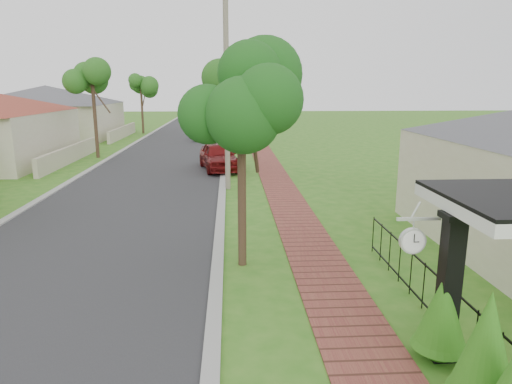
# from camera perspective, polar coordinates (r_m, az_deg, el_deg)

# --- Properties ---
(ground) EXTENTS (160.00, 160.00, 0.00)m
(ground) POSITION_cam_1_polar(r_m,az_deg,el_deg) (8.96, -9.70, -16.94)
(ground) COLOR #30701A
(ground) RESTS_ON ground
(road) EXTENTS (7.00, 120.00, 0.02)m
(road) POSITION_cam_1_polar(r_m,az_deg,el_deg) (28.35, -11.41, 3.71)
(road) COLOR #28282B
(road) RESTS_ON ground
(kerb_right) EXTENTS (0.30, 120.00, 0.10)m
(kerb_right) POSITION_cam_1_polar(r_m,az_deg,el_deg) (28.07, -4.00, 3.84)
(kerb_right) COLOR #9E9E99
(kerb_right) RESTS_ON ground
(kerb_left) EXTENTS (0.30, 120.00, 0.10)m
(kerb_left) POSITION_cam_1_polar(r_m,az_deg,el_deg) (29.09, -18.55, 3.52)
(kerb_left) COLOR #9E9E99
(kerb_left) RESTS_ON ground
(sidewalk) EXTENTS (1.50, 120.00, 0.03)m
(sidewalk) POSITION_cam_1_polar(r_m,az_deg,el_deg) (28.16, 1.31, 3.90)
(sidewalk) COLOR brown
(sidewalk) RESTS_ON ground
(porch_post) EXTENTS (0.48, 0.48, 2.52)m
(porch_post) POSITION_cam_1_polar(r_m,az_deg,el_deg) (8.29, 22.88, -11.71)
(porch_post) COLOR black
(porch_post) RESTS_ON ground
(picket_fence) EXTENTS (0.03, 8.02, 1.00)m
(picket_fence) POSITION_cam_1_polar(r_m,az_deg,el_deg) (9.49, 21.83, -12.34)
(picket_fence) COLOR black
(picket_fence) RESTS_ON ground
(street_trees) EXTENTS (10.70, 37.65, 5.89)m
(street_trees) POSITION_cam_1_polar(r_m,az_deg,el_deg) (34.78, -9.97, 12.94)
(street_trees) COLOR #382619
(street_trees) RESTS_ON ground
(hedge_row) EXTENTS (0.85, 2.88, 1.85)m
(hedge_row) POSITION_cam_1_polar(r_m,az_deg,el_deg) (7.43, 26.22, -17.69)
(hedge_row) COLOR #165B12
(hedge_row) RESTS_ON ground
(far_house_grey) EXTENTS (15.56, 15.56, 4.60)m
(far_house_grey) POSITION_cam_1_polar(r_m,az_deg,el_deg) (44.72, -24.56, 9.13)
(far_house_grey) COLOR beige
(far_house_grey) RESTS_ON ground
(parked_car_red) EXTENTS (2.60, 4.67, 1.50)m
(parked_car_red) POSITION_cam_1_polar(r_m,az_deg,el_deg) (25.03, -4.67, 4.46)
(parked_car_red) COLOR maroon
(parked_car_red) RESTS_ON ground
(parked_car_white) EXTENTS (2.36, 4.53, 1.42)m
(parked_car_white) POSITION_cam_1_polar(r_m,az_deg,el_deg) (39.79, -6.23, 7.52)
(parked_car_white) COLOR white
(parked_car_white) RESTS_ON ground
(near_tree) EXTENTS (1.98, 1.98, 5.09)m
(near_tree) POSITION_cam_1_polar(r_m,az_deg,el_deg) (11.00, -1.86, 10.94)
(near_tree) COLOR #382619
(near_tree) RESTS_ON ground
(utility_pole) EXTENTS (1.20, 0.24, 8.87)m
(utility_pole) POSITION_cam_1_polar(r_m,az_deg,el_deg) (19.94, -3.70, 13.10)
(utility_pole) COLOR gray
(utility_pole) RESTS_ON ground
(station_clock) EXTENTS (0.74, 0.13, 0.63)m
(station_clock) POSITION_cam_1_polar(r_m,az_deg,el_deg) (8.14, 19.02, -5.58)
(station_clock) COLOR silver
(station_clock) RESTS_ON ground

